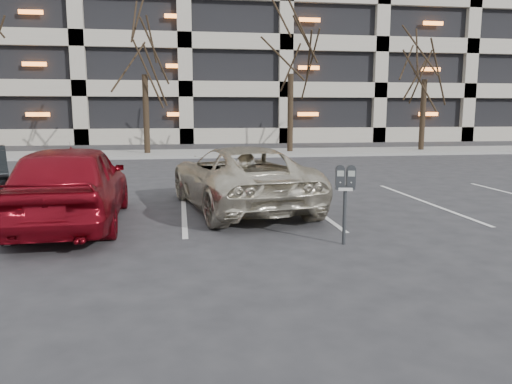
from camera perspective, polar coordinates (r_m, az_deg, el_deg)
name	(u,v)px	position (r m, az deg, el deg)	size (l,w,h in m)	color
ground	(265,232)	(8.83, 1.04, -4.59)	(140.00, 140.00, 0.00)	#28282B
sidewalk	(210,153)	(24.58, -5.28, 4.43)	(80.00, 4.00, 0.12)	gray
stall_lines	(184,209)	(10.95, -8.25, -1.93)	(16.90, 5.20, 0.00)	silver
parking_garage	(338,25)	(44.95, 9.33, 18.29)	(52.00, 20.00, 19.00)	black
tree_b	(143,24)	(24.82, -12.80, 18.27)	(3.71, 3.71, 8.43)	black
tree_c	(291,23)	(25.39, 4.05, 18.67)	(3.82, 3.82, 8.68)	black
tree_d	(427,34)	(27.70, 18.96, 16.71)	(3.62, 3.62, 8.22)	black
parking_meter	(345,185)	(7.96, 10.17, 0.78)	(0.34, 0.19, 1.25)	black
suv_silver	(240,177)	(10.86, -1.85, 1.68)	(3.08, 5.22, 1.37)	beige
car_red	(71,184)	(9.82, -20.38, 0.86)	(1.84, 4.57, 1.56)	maroon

